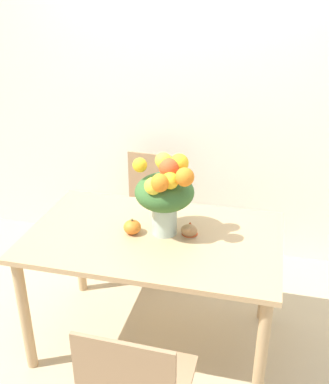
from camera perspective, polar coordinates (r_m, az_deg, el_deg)
name	(u,v)px	position (r m, az deg, el deg)	size (l,w,h in m)	color
ground_plane	(155,339)	(2.95, -1.24, -18.18)	(12.00, 12.00, 0.00)	tan
wall_back	(195,83)	(3.37, 3.90, 13.60)	(8.00, 0.06, 2.70)	silver
dining_table	(154,250)	(2.54, -1.38, -7.38)	(1.40, 0.85, 0.76)	tan
flower_vase	(165,192)	(2.38, 0.07, -0.02)	(0.34, 0.34, 0.47)	#B2CCBC
pumpkin	(132,227)	(2.49, -4.12, -4.45)	(0.10, 0.10, 0.09)	orange
turkey_figurine	(190,229)	(2.47, 3.20, -4.70)	(0.09, 0.12, 0.07)	#A87A4C
dining_chair_near_window	(148,211)	(3.37, -2.10, -2.41)	(0.44, 0.44, 0.87)	#9E7A56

